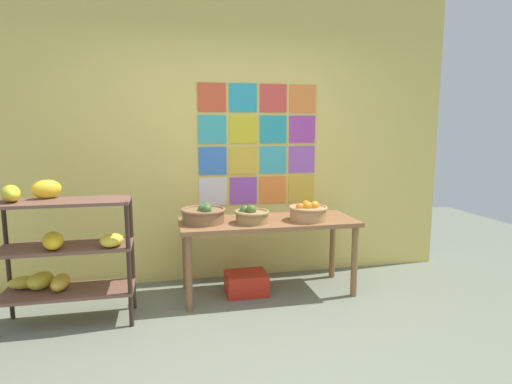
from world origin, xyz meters
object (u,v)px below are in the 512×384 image
fruit_basket_right (308,212)px  display_table (268,229)px  banana_shelf_unit (58,246)px  produce_crate_under_table (246,283)px  fruit_basket_centre (204,214)px  fruit_basket_left (251,215)px

fruit_basket_right → display_table: bearing=165.7°
banana_shelf_unit → produce_crate_under_table: bearing=10.2°
banana_shelf_unit → fruit_basket_centre: size_ratio=2.83×
banana_shelf_unit → fruit_basket_left: banana_shelf_unit is taller
fruit_basket_right → banana_shelf_unit: bearing=-175.1°
banana_shelf_unit → produce_crate_under_table: size_ratio=3.02×
display_table → produce_crate_under_table: (-0.21, 0.01, -0.51)m
display_table → fruit_basket_centre: 0.62m
banana_shelf_unit → fruit_basket_left: 1.60m
banana_shelf_unit → fruit_basket_left: (1.58, 0.19, 0.14)m
fruit_basket_right → produce_crate_under_table: bearing=170.1°
fruit_basket_right → produce_crate_under_table: (-0.56, 0.10, -0.68)m
banana_shelf_unit → fruit_basket_centre: 1.20m
fruit_basket_left → produce_crate_under_table: (-0.03, 0.09, -0.67)m
fruit_basket_centre → produce_crate_under_table: bearing=-0.2°
display_table → fruit_basket_left: size_ratio=5.16×
display_table → fruit_basket_right: size_ratio=4.55×
fruit_basket_right → fruit_basket_left: size_ratio=1.13×
banana_shelf_unit → fruit_basket_centre: bearing=13.5°
fruit_basket_left → produce_crate_under_table: size_ratio=0.83×
banana_shelf_unit → fruit_basket_left: size_ratio=3.62×
display_table → fruit_basket_left: fruit_basket_left is taller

